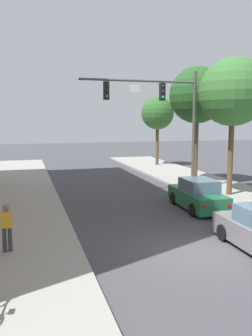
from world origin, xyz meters
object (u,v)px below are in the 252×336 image
traffic_signal_mast (163,108)px  street_tree_third (197,96)px  car_lead_green (198,195)px  street_tree_second (233,92)px  pedestrian_sidewalk_left_walker (7,226)px  street_tree_farthest (158,113)px

traffic_signal_mast → street_tree_third: size_ratio=0.91×
car_lead_green → street_tree_third: (3.33, 6.74, 5.62)m
street_tree_second → street_tree_third: 4.63m
car_lead_green → street_tree_second: 6.72m
traffic_signal_mast → street_tree_third: 4.54m
traffic_signal_mast → street_tree_third: bearing=35.0°
pedestrian_sidewalk_left_walker → street_tree_second: bearing=25.8°
car_lead_green → street_tree_farthest: 17.73m
car_lead_green → street_tree_third: 9.39m
traffic_signal_mast → street_tree_third: (3.63, 2.54, 0.96)m
car_lead_green → street_tree_farthest: bearing=75.9°
street_tree_farthest → street_tree_second: bearing=-93.8°
traffic_signal_mast → street_tree_farthest: traffic_signal_mast is taller
traffic_signal_mast → pedestrian_sidewalk_left_walker: traffic_signal_mast is taller
street_tree_third → street_tree_second: bearing=-91.3°
traffic_signal_mast → street_tree_farthest: 13.22m
pedestrian_sidewalk_left_walker → street_tree_farthest: 24.92m
street_tree_second → street_tree_farthest: (0.96, 14.52, -0.98)m
pedestrian_sidewalk_left_walker → street_tree_farthest: size_ratio=0.24×
car_lead_green → street_tree_farthest: (4.18, 16.63, 4.53)m
pedestrian_sidewalk_left_walker → street_tree_second: street_tree_second is taller
car_lead_green → street_tree_third: size_ratio=0.52×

